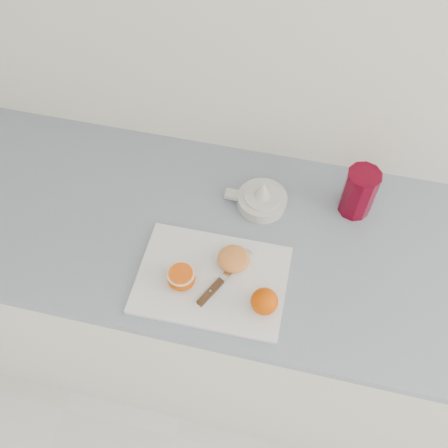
% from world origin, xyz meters
% --- Properties ---
extents(counter, '(2.37, 0.64, 0.89)m').
position_xyz_m(counter, '(-0.19, 1.70, 0.45)').
color(counter, white).
rests_on(counter, ground).
extents(cutting_board, '(0.37, 0.27, 0.01)m').
position_xyz_m(cutting_board, '(-0.34, 1.55, 0.90)').
color(cutting_board, white).
rests_on(cutting_board, counter).
extents(whole_orange, '(0.07, 0.07, 0.07)m').
position_xyz_m(whole_orange, '(-0.20, 1.50, 0.93)').
color(whole_orange, '#D74700').
rests_on(whole_orange, cutting_board).
extents(half_orange, '(0.07, 0.07, 0.04)m').
position_xyz_m(half_orange, '(-0.41, 1.52, 0.92)').
color(half_orange, '#D74700').
rests_on(half_orange, cutting_board).
extents(squeezed_shell, '(0.08, 0.08, 0.03)m').
position_xyz_m(squeezed_shell, '(-0.29, 1.60, 0.92)').
color(squeezed_shell, orange).
rests_on(squeezed_shell, cutting_board).
extents(paring_knife, '(0.10, 0.18, 0.01)m').
position_xyz_m(paring_knife, '(-0.32, 1.52, 0.91)').
color(paring_knife, '#48341A').
rests_on(paring_knife, cutting_board).
extents(citrus_juicer, '(0.17, 0.14, 0.09)m').
position_xyz_m(citrus_juicer, '(-0.26, 1.81, 0.92)').
color(citrus_juicer, white).
rests_on(citrus_juicer, counter).
extents(red_tumbler, '(0.09, 0.09, 0.15)m').
position_xyz_m(red_tumbler, '(-0.01, 1.85, 0.96)').
color(red_tumbler, '#620013').
rests_on(red_tumbler, counter).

